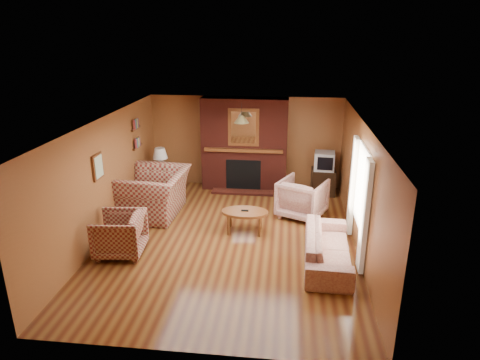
# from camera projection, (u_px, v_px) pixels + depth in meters

# --- Properties ---
(floor) EXTENTS (6.50, 6.50, 0.00)m
(floor) POSITION_uv_depth(u_px,v_px,m) (229.00, 239.00, 8.66)
(floor) COLOR #4B2110
(floor) RESTS_ON ground
(ceiling) EXTENTS (6.50, 6.50, 0.00)m
(ceiling) POSITION_uv_depth(u_px,v_px,m) (228.00, 122.00, 7.86)
(ceiling) COLOR white
(ceiling) RESTS_ON wall_back
(wall_back) EXTENTS (6.50, 0.00, 6.50)m
(wall_back) POSITION_uv_depth(u_px,v_px,m) (245.00, 142.00, 11.31)
(wall_back) COLOR brown
(wall_back) RESTS_ON floor
(wall_front) EXTENTS (6.50, 0.00, 6.50)m
(wall_front) POSITION_uv_depth(u_px,v_px,m) (192.00, 274.00, 5.22)
(wall_front) COLOR brown
(wall_front) RESTS_ON floor
(wall_left) EXTENTS (0.00, 6.50, 6.50)m
(wall_left) POSITION_uv_depth(u_px,v_px,m) (105.00, 179.00, 8.53)
(wall_left) COLOR brown
(wall_left) RESTS_ON floor
(wall_right) EXTENTS (0.00, 6.50, 6.50)m
(wall_right) POSITION_uv_depth(u_px,v_px,m) (361.00, 189.00, 7.99)
(wall_right) COLOR brown
(wall_right) RESTS_ON floor
(fireplace) EXTENTS (2.20, 0.82, 2.40)m
(fireplace) POSITION_uv_depth(u_px,v_px,m) (244.00, 145.00, 11.06)
(fireplace) COLOR #511911
(fireplace) RESTS_ON floor
(window_right) EXTENTS (0.10, 1.85, 2.00)m
(window_right) POSITION_uv_depth(u_px,v_px,m) (359.00, 196.00, 7.84)
(window_right) COLOR beige
(window_right) RESTS_ON wall_right
(bookshelf) EXTENTS (0.09, 0.55, 0.71)m
(bookshelf) POSITION_uv_depth(u_px,v_px,m) (138.00, 134.00, 10.15)
(bookshelf) COLOR brown
(bookshelf) RESTS_ON wall_left
(botanical_print) EXTENTS (0.05, 0.40, 0.50)m
(botanical_print) POSITION_uv_depth(u_px,v_px,m) (98.00, 167.00, 8.13)
(botanical_print) COLOR brown
(botanical_print) RESTS_ON wall_left
(pendant_light) EXTENTS (0.36, 0.36, 0.48)m
(pendant_light) POSITION_uv_depth(u_px,v_px,m) (242.00, 119.00, 10.15)
(pendant_light) COLOR black
(pendant_light) RESTS_ON ceiling
(plaid_loveseat) EXTENTS (1.45, 1.64, 1.03)m
(plaid_loveseat) POSITION_uv_depth(u_px,v_px,m) (154.00, 193.00, 9.67)
(plaid_loveseat) COLOR maroon
(plaid_loveseat) RESTS_ON floor
(plaid_armchair) EXTENTS (0.96, 0.94, 0.81)m
(plaid_armchair) POSITION_uv_depth(u_px,v_px,m) (119.00, 234.00, 7.98)
(plaid_armchair) COLOR maroon
(plaid_armchair) RESTS_ON floor
(floral_sofa) EXTENTS (0.88, 2.07, 0.60)m
(floral_sofa) POSITION_uv_depth(u_px,v_px,m) (328.00, 247.00, 7.72)
(floral_sofa) COLOR #C0AC95
(floral_sofa) RESTS_ON floor
(floral_armchair) EXTENTS (1.26, 1.27, 0.88)m
(floral_armchair) POSITION_uv_depth(u_px,v_px,m) (302.00, 198.00, 9.59)
(floral_armchair) COLOR #C0AC95
(floral_armchair) RESTS_ON floor
(coffee_table) EXTENTS (0.97, 0.60, 0.49)m
(coffee_table) POSITION_uv_depth(u_px,v_px,m) (245.00, 213.00, 8.85)
(coffee_table) COLOR brown
(coffee_table) RESTS_ON floor
(side_table) EXTENTS (0.43, 0.43, 0.55)m
(side_table) POSITION_uv_depth(u_px,v_px,m) (162.00, 182.00, 11.09)
(side_table) COLOR brown
(side_table) RESTS_ON floor
(table_lamp) EXTENTS (0.38, 0.38, 0.63)m
(table_lamp) POSITION_uv_depth(u_px,v_px,m) (160.00, 159.00, 10.88)
(table_lamp) COLOR silver
(table_lamp) RESTS_ON side_table
(tv_stand) EXTENTS (0.60, 0.55, 0.65)m
(tv_stand) POSITION_uv_depth(u_px,v_px,m) (323.00, 182.00, 10.96)
(tv_stand) COLOR black
(tv_stand) RESTS_ON floor
(crt_tv) EXTENTS (0.53, 0.53, 0.46)m
(crt_tv) POSITION_uv_depth(u_px,v_px,m) (324.00, 161.00, 10.77)
(crt_tv) COLOR #B1B4B9
(crt_tv) RESTS_ON tv_stand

